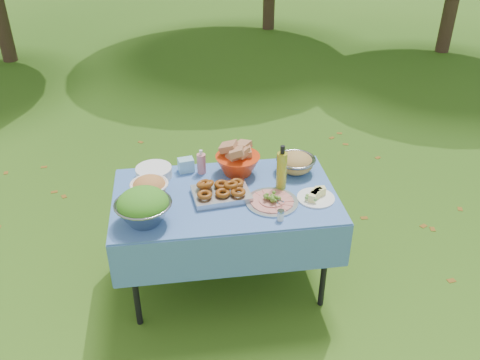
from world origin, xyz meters
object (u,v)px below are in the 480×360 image
object	(u,v)px
picnic_table	(226,240)
bread_bowl	(238,160)
pasta_bowl_steel	(296,163)
salad_bowl	(143,207)
oil_bottle	(282,167)
plate_stack	(154,172)
charcuterie_platter	(272,198)

from	to	relation	value
picnic_table	bread_bowl	xyz separation A→B (m)	(0.12, 0.26, 0.48)
pasta_bowl_steel	salad_bowl	bearing A→B (deg)	-156.02
pasta_bowl_steel	oil_bottle	size ratio (longest dim) A/B	0.86
plate_stack	pasta_bowl_steel	distance (m)	0.99
bread_bowl	pasta_bowl_steel	size ratio (longest dim) A/B	1.15
picnic_table	oil_bottle	distance (m)	0.66
picnic_table	bread_bowl	size ratio (longest dim) A/B	4.69
salad_bowl	plate_stack	distance (m)	0.54
plate_stack	charcuterie_platter	xyz separation A→B (m)	(0.75, -0.44, 0.00)
picnic_table	oil_bottle	xyz separation A→B (m)	(0.38, 0.04, 0.54)
bread_bowl	charcuterie_platter	bearing A→B (deg)	-67.76
bread_bowl	charcuterie_platter	xyz separation A→B (m)	(0.17, -0.40, -0.07)
salad_bowl	oil_bottle	bearing A→B (deg)	16.89
picnic_table	pasta_bowl_steel	distance (m)	0.73
pasta_bowl_steel	oil_bottle	bearing A→B (deg)	-127.06
picnic_table	pasta_bowl_steel	world-z (taller)	pasta_bowl_steel
plate_stack	bread_bowl	world-z (taller)	bread_bowl
picnic_table	salad_bowl	distance (m)	0.75
picnic_table	salad_bowl	xyz separation A→B (m)	(-0.52, -0.24, 0.49)
picnic_table	charcuterie_platter	world-z (taller)	charcuterie_platter
charcuterie_platter	bread_bowl	bearing A→B (deg)	112.24
plate_stack	oil_bottle	xyz separation A→B (m)	(0.84, -0.26, 0.12)
picnic_table	bread_bowl	world-z (taller)	bread_bowl
salad_bowl	bread_bowl	world-z (taller)	salad_bowl
picnic_table	salad_bowl	size ratio (longest dim) A/B	4.30
bread_bowl	charcuterie_platter	distance (m)	0.44
picnic_table	salad_bowl	world-z (taller)	salad_bowl
charcuterie_platter	oil_bottle	xyz separation A→B (m)	(0.10, 0.18, 0.12)
charcuterie_platter	oil_bottle	size ratio (longest dim) A/B	1.08
salad_bowl	pasta_bowl_steel	xyz separation A→B (m)	(1.04, 0.46, -0.04)
salad_bowl	charcuterie_platter	world-z (taller)	salad_bowl
picnic_table	salad_bowl	bearing A→B (deg)	-155.42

